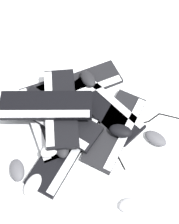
# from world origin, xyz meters

# --- Properties ---
(ground_plane) EXTENTS (3.20, 3.20, 0.00)m
(ground_plane) POSITION_xyz_m (0.00, 0.00, 0.00)
(ground_plane) COLOR white
(keyboard_0) EXTENTS (0.36, 0.45, 0.03)m
(keyboard_0) POSITION_xyz_m (0.20, -0.01, 0.01)
(keyboard_0) COLOR black
(keyboard_0) RESTS_ON ground
(keyboard_1) EXTENTS (0.28, 0.46, 0.03)m
(keyboard_1) POSITION_xyz_m (0.08, 0.14, 0.01)
(keyboard_1) COLOR black
(keyboard_1) RESTS_ON ground
(keyboard_2) EXTENTS (0.27, 0.46, 0.03)m
(keyboard_2) POSITION_xyz_m (-0.15, -0.02, 0.01)
(keyboard_2) COLOR black
(keyboard_2) RESTS_ON ground
(keyboard_3) EXTENTS (0.44, 0.38, 0.03)m
(keyboard_3) POSITION_xyz_m (-0.07, -0.13, 0.01)
(keyboard_3) COLOR black
(keyboard_3) RESTS_ON ground
(keyboard_4) EXTENTS (0.45, 0.37, 0.03)m
(keyboard_4) POSITION_xyz_m (0.07, -0.24, 0.01)
(keyboard_4) COLOR black
(keyboard_4) RESTS_ON ground
(keyboard_5) EXTENTS (0.46, 0.31, 0.03)m
(keyboard_5) POSITION_xyz_m (0.14, -0.01, 0.04)
(keyboard_5) COLOR black
(keyboard_5) RESTS_ON keyboard_0
(keyboard_6) EXTENTS (0.26, 0.46, 0.03)m
(keyboard_6) POSITION_xyz_m (0.13, -0.06, 0.07)
(keyboard_6) COLOR black
(keyboard_6) RESTS_ON keyboard_5
(keyboard_7) EXTENTS (0.46, 0.23, 0.03)m
(keyboard_7) POSITION_xyz_m (0.20, -0.04, 0.10)
(keyboard_7) COLOR black
(keyboard_7) RESTS_ON keyboard_6
(mouse_0) EXTENTS (0.09, 0.12, 0.04)m
(mouse_0) POSITION_xyz_m (0.17, 0.32, 0.02)
(mouse_0) COLOR silver
(mouse_0) RESTS_ON ground
(mouse_1) EXTENTS (0.11, 0.13, 0.04)m
(mouse_1) POSITION_xyz_m (0.26, 0.27, 0.02)
(mouse_1) COLOR #4C4C51
(mouse_1) RESTS_ON ground
(mouse_2) EXTENTS (0.13, 0.11, 0.04)m
(mouse_2) POSITION_xyz_m (-0.34, 0.00, 0.02)
(mouse_2) COLOR #4C4C51
(mouse_2) RESTS_ON ground
(mouse_3) EXTENTS (0.10, 0.13, 0.04)m
(mouse_3) POSITION_xyz_m (0.08, 0.14, 0.05)
(mouse_3) COLOR black
(mouse_3) RESTS_ON keyboard_1
(mouse_4) EXTENTS (0.12, 0.07, 0.04)m
(mouse_4) POSITION_xyz_m (-0.17, 0.01, 0.05)
(mouse_4) COLOR black
(mouse_4) RESTS_ON keyboard_2
(mouse_5) EXTENTS (0.12, 0.09, 0.04)m
(mouse_5) POSITION_xyz_m (-0.27, 0.33, 0.02)
(mouse_5) COLOR #B7B7BC
(mouse_5) RESTS_ON ground
(mouse_6) EXTENTS (0.12, 0.13, 0.04)m
(mouse_6) POSITION_xyz_m (0.04, -0.27, 0.05)
(mouse_6) COLOR black
(mouse_6) RESTS_ON keyboard_4
(mouse_7) EXTENTS (0.12, 0.13, 0.04)m
(mouse_7) POSITION_xyz_m (0.13, 0.15, 0.05)
(mouse_7) COLOR silver
(mouse_7) RESTS_ON keyboard_1
(cable_0) EXTENTS (0.30, 0.33, 0.01)m
(cable_0) POSITION_xyz_m (-0.27, -0.03, 0.00)
(cable_0) COLOR black
(cable_0) RESTS_ON ground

